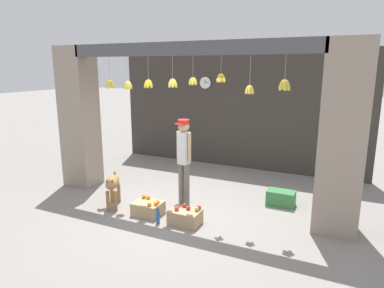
{
  "coord_description": "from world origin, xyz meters",
  "views": [
    {
      "loc": [
        2.86,
        -5.5,
        2.69
      ],
      "look_at": [
        0.0,
        0.47,
        1.19
      ],
      "focal_mm": 32.0,
      "sensor_mm": 36.0,
      "label": 1
    }
  ],
  "objects_px": {
    "dog": "(113,185)",
    "shopkeeper": "(184,155)",
    "fruit_crate_apples": "(185,217)",
    "produce_box_green": "(281,198)",
    "wall_clock": "(205,83)",
    "water_bottle": "(158,216)",
    "fruit_crate_oranges": "(148,208)"
  },
  "relations": [
    {
      "from": "fruit_crate_oranges",
      "to": "produce_box_green",
      "type": "xyz_separation_m",
      "value": [
        2.13,
        1.51,
        0.02
      ]
    },
    {
      "from": "shopkeeper",
      "to": "produce_box_green",
      "type": "xyz_separation_m",
      "value": [
        1.75,
        0.8,
        -0.87
      ]
    },
    {
      "from": "fruit_crate_apples",
      "to": "produce_box_green",
      "type": "height_order",
      "value": "fruit_crate_apples"
    },
    {
      "from": "produce_box_green",
      "to": "wall_clock",
      "type": "xyz_separation_m",
      "value": [
        -2.58,
        2.15,
        2.11
      ]
    },
    {
      "from": "water_bottle",
      "to": "produce_box_green",
      "type": "bearing_deg",
      "value": 44.65
    },
    {
      "from": "shopkeeper",
      "to": "wall_clock",
      "type": "xyz_separation_m",
      "value": [
        -0.83,
        2.95,
        1.24
      ]
    },
    {
      "from": "fruit_crate_oranges",
      "to": "produce_box_green",
      "type": "distance_m",
      "value": 2.61
    },
    {
      "from": "dog",
      "to": "produce_box_green",
      "type": "height_order",
      "value": "dog"
    },
    {
      "from": "water_bottle",
      "to": "fruit_crate_oranges",
      "type": "bearing_deg",
      "value": 145.45
    },
    {
      "from": "shopkeeper",
      "to": "fruit_crate_apples",
      "type": "distance_m",
      "value": 1.24
    },
    {
      "from": "shopkeeper",
      "to": "water_bottle",
      "type": "relative_size",
      "value": 6.08
    },
    {
      "from": "fruit_crate_oranges",
      "to": "fruit_crate_apples",
      "type": "bearing_deg",
      "value": -3.77
    },
    {
      "from": "dog",
      "to": "water_bottle",
      "type": "distance_m",
      "value": 1.24
    },
    {
      "from": "fruit_crate_apples",
      "to": "wall_clock",
      "type": "height_order",
      "value": "wall_clock"
    },
    {
      "from": "produce_box_green",
      "to": "water_bottle",
      "type": "xyz_separation_m",
      "value": [
        -1.78,
        -1.75,
        -0.02
      ]
    },
    {
      "from": "dog",
      "to": "wall_clock",
      "type": "xyz_separation_m",
      "value": [
        0.36,
        3.65,
        1.8
      ]
    },
    {
      "from": "fruit_crate_apples",
      "to": "produce_box_green",
      "type": "xyz_separation_m",
      "value": [
        1.34,
        1.56,
        0.01
      ]
    },
    {
      "from": "wall_clock",
      "to": "produce_box_green",
      "type": "bearing_deg",
      "value": -39.78
    },
    {
      "from": "fruit_crate_apples",
      "to": "water_bottle",
      "type": "distance_m",
      "value": 0.48
    },
    {
      "from": "dog",
      "to": "shopkeeper",
      "type": "relative_size",
      "value": 0.47
    },
    {
      "from": "fruit_crate_apples",
      "to": "produce_box_green",
      "type": "relative_size",
      "value": 1.0
    },
    {
      "from": "fruit_crate_apples",
      "to": "water_bottle",
      "type": "bearing_deg",
      "value": -156.1
    },
    {
      "from": "wall_clock",
      "to": "fruit_crate_apples",
      "type": "bearing_deg",
      "value": -71.46
    },
    {
      "from": "fruit_crate_oranges",
      "to": "wall_clock",
      "type": "height_order",
      "value": "wall_clock"
    },
    {
      "from": "shopkeeper",
      "to": "fruit_crate_apples",
      "type": "relative_size",
      "value": 3.19
    },
    {
      "from": "produce_box_green",
      "to": "water_bottle",
      "type": "height_order",
      "value": "produce_box_green"
    },
    {
      "from": "fruit_crate_oranges",
      "to": "dog",
      "type": "bearing_deg",
      "value": 179.68
    },
    {
      "from": "water_bottle",
      "to": "shopkeeper",
      "type": "bearing_deg",
      "value": 88.3
    },
    {
      "from": "produce_box_green",
      "to": "wall_clock",
      "type": "relative_size",
      "value": 1.59
    },
    {
      "from": "wall_clock",
      "to": "water_bottle",
      "type": "bearing_deg",
      "value": -78.34
    },
    {
      "from": "produce_box_green",
      "to": "fruit_crate_oranges",
      "type": "bearing_deg",
      "value": -144.77
    },
    {
      "from": "dog",
      "to": "water_bottle",
      "type": "bearing_deg",
      "value": 48.06
    }
  ]
}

